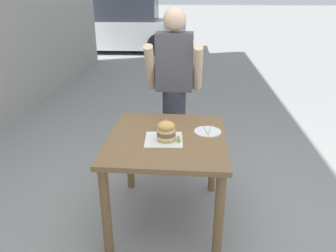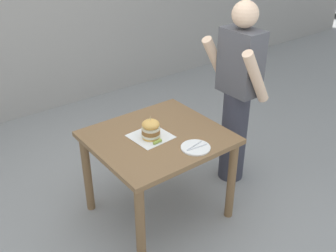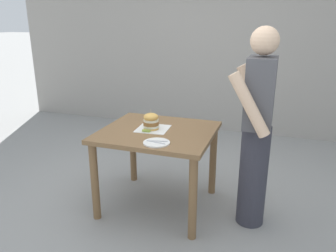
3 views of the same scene
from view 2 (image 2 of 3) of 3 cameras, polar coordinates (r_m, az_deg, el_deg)
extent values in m
plane|color=gray|center=(3.51, -1.33, -12.25)|extent=(80.00, 80.00, 0.00)
cube|color=brown|center=(3.07, -1.48, -1.69)|extent=(0.92, 1.02, 0.04)
cylinder|color=brown|center=(3.39, -11.63, -6.85)|extent=(0.07, 0.07, 0.73)
cylinder|color=brown|center=(2.84, -4.02, -14.58)|extent=(0.07, 0.07, 0.73)
cylinder|color=brown|center=(3.77, 0.51, -2.12)|extent=(0.07, 0.07, 0.73)
cylinder|color=brown|center=(3.29, 9.18, -7.87)|extent=(0.07, 0.07, 0.73)
cube|color=white|center=(3.05, -2.55, -1.50)|extent=(0.31, 0.31, 0.00)
cylinder|color=gold|center=(3.02, -2.48, -1.52)|extent=(0.14, 0.14, 0.02)
cylinder|color=beige|center=(3.01, -2.49, -1.20)|extent=(0.15, 0.15, 0.02)
cylinder|color=brown|center=(3.00, -2.50, -0.75)|extent=(0.14, 0.14, 0.03)
cylinder|color=beige|center=(2.98, -2.51, -0.30)|extent=(0.14, 0.14, 0.02)
ellipsoid|color=gold|center=(2.97, -2.52, 0.22)|extent=(0.14, 0.14, 0.07)
cylinder|color=#D1B77F|center=(2.95, -2.54, 1.00)|extent=(0.00, 0.00, 0.05)
cylinder|color=#8EA83D|center=(2.95, -1.55, -2.28)|extent=(0.03, 0.07, 0.02)
cylinder|color=white|center=(2.90, 4.03, -3.14)|extent=(0.22, 0.22, 0.01)
cylinder|color=silver|center=(2.91, 3.84, -2.85)|extent=(0.04, 0.17, 0.01)
cylinder|color=silver|center=(2.89, 4.23, -3.10)|extent=(0.03, 0.17, 0.01)
cylinder|color=#33333D|center=(3.73, 9.50, -1.44)|extent=(0.24, 0.24, 0.90)
cube|color=#4C4C51|center=(3.42, 10.49, 9.14)|extent=(0.36, 0.22, 0.56)
sphere|color=beige|center=(3.31, 11.13, 15.65)|extent=(0.22, 0.22, 0.22)
cylinder|color=beige|center=(3.55, 7.02, 9.27)|extent=(0.09, 0.34, 0.50)
cylinder|color=beige|center=(3.26, 12.63, 6.94)|extent=(0.09, 0.34, 0.50)
cylinder|color=black|center=(10.68, 20.70, 16.56)|extent=(0.65, 0.24, 0.64)
camera|label=1|loc=(2.15, -57.15, 2.71)|focal=35.00mm
camera|label=3|loc=(2.67, 61.07, 0.72)|focal=35.00mm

